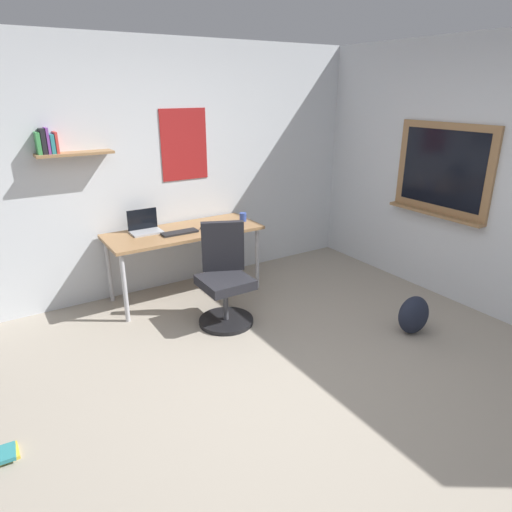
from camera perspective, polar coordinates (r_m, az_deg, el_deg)
The scene contains 9 objects.
ground_plane at distance 3.45m, azimuth 4.72°, elevation -17.42°, with size 5.20×5.20×0.00m, color #9E9384.
wall_back at distance 4.96m, azimuth -12.33°, elevation 10.60°, with size 5.00×0.30×2.60m.
desk at distance 4.77m, azimuth -9.10°, elevation 2.48°, with size 1.60×0.65×0.73m.
office_chair at distance 4.26m, azimuth -3.99°, elevation -3.19°, with size 0.54×0.56×0.95m.
laptop at distance 4.75m, azimuth -13.91°, elevation 3.60°, with size 0.31×0.21×0.23m.
keyboard at distance 4.65m, azimuth -9.65°, elevation 2.95°, with size 0.37×0.13×0.02m, color black.
computer_mouse at distance 4.75m, azimuth -6.55°, elevation 3.60°, with size 0.10×0.06×0.03m, color #262628.
coffee_mug at distance 5.01m, azimuth -1.66°, elevation 4.96°, with size 0.08×0.08×0.09m, color #334CA5.
backpack at distance 4.37m, azimuth 19.32°, elevation -7.04°, with size 0.32×0.22×0.36m, color #1E2333.
Camera 1 is at (-1.67, -2.15, 2.12)m, focal length 31.60 mm.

